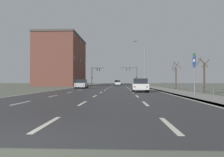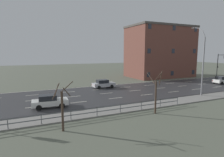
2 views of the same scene
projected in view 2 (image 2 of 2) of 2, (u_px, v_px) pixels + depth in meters
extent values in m
cube|color=#5B6051|center=(193.00, 85.00, 37.89)|extent=(160.00, 160.00, 0.12)
cube|color=beige|center=(33.00, 95.00, 28.91)|extent=(0.16, 2.20, 0.01)
cube|color=beige|center=(68.00, 92.00, 31.10)|extent=(0.16, 2.20, 0.01)
cube|color=beige|center=(99.00, 89.00, 33.30)|extent=(0.16, 2.20, 0.01)
cube|color=beige|center=(125.00, 87.00, 35.50)|extent=(0.16, 2.20, 0.01)
cube|color=beige|center=(149.00, 85.00, 37.70)|extent=(0.16, 2.20, 0.01)
cube|color=beige|center=(170.00, 83.00, 39.90)|extent=(0.16, 2.20, 0.01)
cube|color=beige|center=(189.00, 82.00, 42.10)|extent=(0.16, 2.20, 0.01)
cube|color=beige|center=(206.00, 80.00, 44.30)|extent=(0.16, 2.20, 0.01)
cube|color=beige|center=(221.00, 79.00, 46.50)|extent=(0.16, 2.20, 0.01)
cube|color=beige|center=(34.00, 100.00, 25.75)|extent=(0.16, 2.20, 0.01)
cube|color=beige|center=(73.00, 97.00, 27.94)|extent=(0.16, 2.20, 0.01)
cube|color=beige|center=(106.00, 93.00, 30.14)|extent=(0.16, 2.20, 0.01)
cube|color=beige|center=(135.00, 91.00, 32.34)|extent=(0.16, 2.20, 0.01)
cube|color=beige|center=(160.00, 88.00, 34.54)|extent=(0.16, 2.20, 0.01)
cube|color=beige|center=(182.00, 86.00, 36.74)|extent=(0.16, 2.20, 0.01)
cube|color=beige|center=(202.00, 84.00, 38.94)|extent=(0.16, 2.20, 0.01)
cube|color=beige|center=(219.00, 82.00, 41.14)|extent=(0.16, 2.20, 0.01)
cube|color=beige|center=(35.00, 107.00, 22.59)|extent=(0.16, 2.20, 0.01)
cube|color=beige|center=(79.00, 102.00, 24.78)|extent=(0.16, 2.20, 0.01)
cube|color=beige|center=(116.00, 98.00, 26.98)|extent=(0.16, 2.20, 0.01)
cube|color=beige|center=(147.00, 95.00, 29.18)|extent=(0.16, 2.20, 0.01)
cube|color=beige|center=(174.00, 92.00, 31.38)|extent=(0.16, 2.20, 0.01)
cube|color=beige|center=(197.00, 89.00, 33.58)|extent=(0.16, 2.20, 0.01)
cube|color=beige|center=(217.00, 87.00, 35.78)|extent=(0.16, 2.20, 0.01)
cube|color=beige|center=(205.00, 78.00, 48.95)|extent=(0.16, 120.00, 0.01)
cube|color=#515459|center=(56.00, 113.00, 17.40)|extent=(0.06, 29.43, 0.08)
cube|color=#515459|center=(57.00, 117.00, 17.46)|extent=(0.06, 29.43, 0.08)
cylinder|color=#515459|center=(8.00, 124.00, 15.83)|extent=(0.07, 0.07, 1.00)
cylinder|color=#515459|center=(41.00, 120.00, 16.92)|extent=(0.07, 0.07, 1.00)
cylinder|color=#515459|center=(71.00, 116.00, 18.01)|extent=(0.07, 0.07, 1.00)
cylinder|color=#515459|center=(97.00, 112.00, 19.10)|extent=(0.07, 0.07, 1.00)
cylinder|color=#515459|center=(120.00, 109.00, 20.19)|extent=(0.07, 0.07, 1.00)
cylinder|color=#515459|center=(141.00, 106.00, 21.28)|extent=(0.07, 0.07, 1.00)
cylinder|color=#515459|center=(160.00, 103.00, 22.37)|extent=(0.07, 0.07, 1.00)
cylinder|color=#515459|center=(177.00, 101.00, 23.46)|extent=(0.07, 0.07, 1.00)
cylinder|color=slate|center=(203.00, 67.00, 27.74)|extent=(0.20, 0.20, 8.75)
cylinder|color=slate|center=(204.00, 34.00, 27.26)|extent=(0.51, 0.11, 0.93)
cylinder|color=slate|center=(201.00, 30.00, 27.71)|extent=(0.86, 0.11, 0.65)
cylinder|color=slate|center=(196.00, 28.00, 28.45)|extent=(0.98, 0.11, 0.28)
cube|color=#333335|center=(194.00, 28.00, 28.88)|extent=(0.56, 0.24, 0.12)
cylinder|color=#38383A|center=(217.00, 65.00, 51.79)|extent=(0.18, 0.18, 6.16)
cube|color=black|center=(224.00, 57.00, 49.80)|extent=(0.20, 0.28, 0.80)
sphere|color=red|center=(224.00, 56.00, 49.70)|extent=(0.14, 0.14, 0.14)
sphere|color=#2D2D2D|center=(224.00, 57.00, 49.74)|extent=(0.14, 0.14, 0.14)
sphere|color=#2D2D2D|center=(224.00, 58.00, 49.77)|extent=(0.14, 0.14, 0.14)
cube|color=black|center=(218.00, 67.00, 51.64)|extent=(0.18, 0.12, 0.32)
cube|color=silver|center=(222.00, 81.00, 39.52)|extent=(1.77, 4.10, 0.64)
cube|color=black|center=(222.00, 78.00, 39.34)|extent=(1.56, 2.00, 0.60)
cylinder|color=black|center=(222.00, 81.00, 40.82)|extent=(0.22, 0.66, 0.66)
cylinder|color=black|center=(222.00, 83.00, 38.32)|extent=(0.22, 0.66, 0.66)
cylinder|color=black|center=(214.00, 82.00, 39.78)|extent=(0.22, 0.66, 0.66)
cube|color=red|center=(213.00, 81.00, 39.29)|extent=(0.16, 0.04, 0.14)
cube|color=red|center=(219.00, 82.00, 38.10)|extent=(0.16, 0.04, 0.14)
cube|color=#B7B7BC|center=(104.00, 85.00, 34.71)|extent=(1.83, 4.13, 0.64)
cube|color=black|center=(102.00, 81.00, 34.52)|extent=(1.59, 2.03, 0.60)
cube|color=slate|center=(107.00, 81.00, 34.93)|extent=(1.41, 0.10, 0.51)
cylinder|color=black|center=(112.00, 86.00, 34.57)|extent=(0.23, 0.66, 0.66)
cylinder|color=black|center=(108.00, 85.00, 36.02)|extent=(0.23, 0.66, 0.66)
cylinder|color=black|center=(99.00, 87.00, 33.49)|extent=(0.23, 0.66, 0.66)
cylinder|color=black|center=(96.00, 86.00, 34.95)|extent=(0.23, 0.66, 0.66)
cube|color=red|center=(92.00, 85.00, 34.45)|extent=(0.16, 0.04, 0.14)
cube|color=red|center=(95.00, 86.00, 33.26)|extent=(0.16, 0.04, 0.14)
cube|color=silver|center=(50.00, 102.00, 22.33)|extent=(1.98, 4.19, 0.64)
cube|color=black|center=(48.00, 97.00, 22.15)|extent=(1.67, 2.08, 0.60)
cube|color=slate|center=(56.00, 97.00, 22.50)|extent=(1.41, 0.16, 0.51)
cylinder|color=black|center=(62.00, 106.00, 22.08)|extent=(0.26, 0.67, 0.66)
cylinder|color=black|center=(60.00, 102.00, 23.57)|extent=(0.26, 0.67, 0.66)
cylinder|color=black|center=(39.00, 108.00, 21.17)|extent=(0.26, 0.67, 0.66)
cylinder|color=black|center=(39.00, 104.00, 22.67)|extent=(0.26, 0.67, 0.66)
cube|color=red|center=(32.00, 103.00, 22.21)|extent=(0.16, 0.05, 0.14)
cube|color=red|center=(31.00, 105.00, 20.99)|extent=(0.16, 0.05, 0.14)
cube|color=brown|center=(160.00, 53.00, 50.74)|extent=(10.27, 16.72, 13.05)
cube|color=#4C4742|center=(161.00, 27.00, 49.81)|extent=(10.47, 17.06, 0.50)
cube|color=#282D38|center=(148.00, 75.00, 43.88)|extent=(0.04, 0.90, 1.10)
cube|color=#282D38|center=(172.00, 73.00, 46.80)|extent=(0.04, 0.90, 1.10)
cube|color=#282D38|center=(193.00, 72.00, 49.71)|extent=(0.04, 0.90, 1.10)
cube|color=#282D38|center=(149.00, 51.00, 43.12)|extent=(0.04, 0.90, 1.10)
cube|color=#282D38|center=(173.00, 51.00, 46.03)|extent=(0.04, 0.90, 1.10)
cube|color=#282D38|center=(194.00, 51.00, 48.95)|extent=(0.04, 0.90, 1.10)
cube|color=#282D38|center=(150.00, 26.00, 42.36)|extent=(0.04, 0.90, 1.10)
cube|color=#282D38|center=(174.00, 28.00, 45.27)|extent=(0.04, 0.90, 1.10)
cube|color=#282D38|center=(196.00, 30.00, 48.19)|extent=(0.04, 0.90, 1.10)
cylinder|color=#423328|center=(62.00, 111.00, 15.49)|extent=(0.20, 0.20, 3.40)
cylinder|color=#423328|center=(67.00, 87.00, 15.77)|extent=(0.96, 0.92, 1.08)
cylinder|color=#423328|center=(56.00, 90.00, 15.26)|extent=(0.80, 0.48, 0.92)
cylinder|color=#423328|center=(56.00, 91.00, 15.38)|extent=(0.84, 0.75, 1.24)
cylinder|color=#423328|center=(67.00, 92.00, 15.11)|extent=(0.71, 0.74, 0.95)
cylinder|color=#423328|center=(156.00, 98.00, 20.00)|extent=(0.20, 0.20, 3.53)
cylinder|color=#423328|center=(158.00, 77.00, 20.11)|extent=(0.85, 0.63, 1.46)
cylinder|color=#423328|center=(151.00, 78.00, 19.41)|extent=(1.42, 0.10, 1.12)
cylinder|color=#423328|center=(160.00, 78.00, 19.71)|extent=(0.85, 0.44, 1.30)
cylinder|color=#423328|center=(161.00, 79.00, 19.73)|extent=(0.92, 0.44, 1.58)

